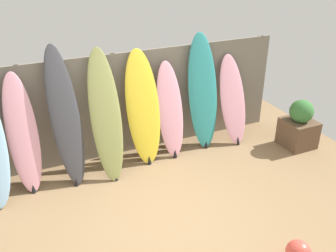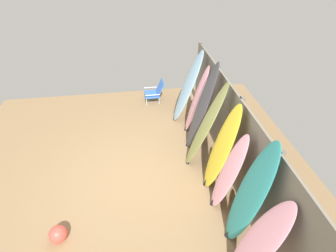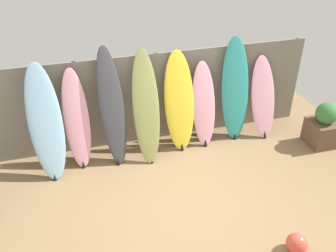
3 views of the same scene
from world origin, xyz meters
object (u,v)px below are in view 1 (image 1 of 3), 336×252
object	(u,v)px
surfboard_teal_6	(203,92)
surfboard_olive_3	(106,116)
surfboard_yellow_4	(143,109)
beach_ball	(298,252)
surfboard_charcoal_2	(65,118)
surfboard_pink_5	(170,111)
surfboard_pink_1	(23,135)
surfboard_pink_7	(233,101)
planter_box	(299,126)

from	to	relation	value
surfboard_teal_6	surfboard_olive_3	bearing A→B (deg)	-173.85
surfboard_yellow_4	beach_ball	size ratio (longest dim) A/B	6.40
surfboard_charcoal_2	surfboard_teal_6	size ratio (longest dim) A/B	1.04
surfboard_olive_3	surfboard_yellow_4	size ratio (longest dim) A/B	1.05
surfboard_yellow_4	surfboard_pink_5	size ratio (longest dim) A/B	1.16
surfboard_pink_5	surfboard_teal_6	xyz separation A→B (m)	(0.66, 0.07, 0.20)
surfboard_charcoal_2	surfboard_yellow_4	world-z (taller)	surfboard_charcoal_2
surfboard_charcoal_2	beach_ball	bearing A→B (deg)	-54.37
surfboard_charcoal_2	surfboard_teal_6	world-z (taller)	surfboard_charcoal_2
surfboard_olive_3	beach_ball	size ratio (longest dim) A/B	6.72
surfboard_pink_1	surfboard_pink_7	size ratio (longest dim) A/B	1.12
surfboard_pink_1	planter_box	xyz separation A→B (m)	(4.58, -0.72, -0.47)
surfboard_pink_5	surfboard_pink_1	bearing A→B (deg)	-179.65
surfboard_teal_6	surfboard_pink_1	bearing A→B (deg)	-178.35
beach_ball	surfboard_pink_5	bearing A→B (deg)	96.12
surfboard_charcoal_2	surfboard_pink_7	bearing A→B (deg)	1.05
surfboard_pink_1	surfboard_teal_6	bearing A→B (deg)	1.65
surfboard_pink_1	surfboard_pink_5	xyz separation A→B (m)	(2.37, 0.01, -0.07)
surfboard_pink_7	surfboard_pink_1	bearing A→B (deg)	-179.77
surfboard_pink_5	surfboard_pink_7	bearing A→B (deg)	0.00
surfboard_teal_6	surfboard_charcoal_2	bearing A→B (deg)	-176.96
surfboard_pink_1	surfboard_yellow_4	distance (m)	1.88
surfboard_yellow_4	surfboard_pink_7	bearing A→B (deg)	-0.26
surfboard_pink_1	surfboard_yellow_4	world-z (taller)	surfboard_yellow_4
surfboard_pink_1	surfboard_teal_6	xyz separation A→B (m)	(3.03, 0.09, 0.14)
surfboard_charcoal_2	surfboard_teal_6	xyz separation A→B (m)	(2.40, 0.13, -0.03)
surfboard_pink_1	beach_ball	bearing A→B (deg)	-47.33
surfboard_charcoal_2	beach_ball	xyz separation A→B (m)	(2.05, -2.87, -0.89)
surfboard_teal_6	planter_box	world-z (taller)	surfboard_teal_6
surfboard_pink_7	surfboard_pink_5	bearing A→B (deg)	-180.00
surfboard_pink_1	surfboard_olive_3	distance (m)	1.23
surfboard_pink_7	beach_ball	size ratio (longest dim) A/B	5.34
surfboard_yellow_4	surfboard_pink_7	xyz separation A→B (m)	(1.74, -0.01, -0.16)
surfboard_pink_1	beach_ball	xyz separation A→B (m)	(2.68, -2.91, -0.72)
surfboard_pink_5	beach_ball	bearing A→B (deg)	-83.88
planter_box	surfboard_charcoal_2	bearing A→B (deg)	170.30
surfboard_pink_7	planter_box	bearing A→B (deg)	-37.13
surfboard_olive_3	planter_box	distance (m)	3.47
surfboard_teal_6	beach_ball	xyz separation A→B (m)	(-0.35, -2.99, -0.86)
surfboard_charcoal_2	surfboard_yellow_4	distance (m)	1.26
surfboard_pink_1	surfboard_pink_7	distance (m)	3.62
surfboard_teal_6	beach_ball	size ratio (longest dim) A/B	6.88
planter_box	surfboard_teal_6	bearing A→B (deg)	152.71
planter_box	beach_ball	xyz separation A→B (m)	(-1.91, -2.19, -0.25)
beach_ball	planter_box	bearing A→B (deg)	48.97
planter_box	surfboard_pink_7	bearing A→B (deg)	142.87
surfboard_pink_1	beach_ball	world-z (taller)	surfboard_pink_1
surfboard_pink_5	beach_ball	distance (m)	3.01
surfboard_yellow_4	beach_ball	distance (m)	3.14
surfboard_yellow_4	surfboard_pink_7	size ratio (longest dim) A/B	1.20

